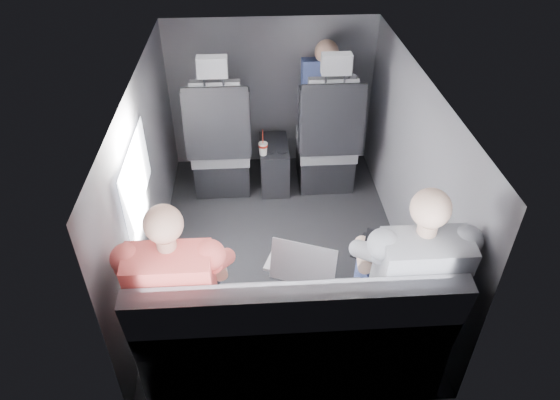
{
  "coord_description": "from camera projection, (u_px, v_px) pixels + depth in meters",
  "views": [
    {
      "loc": [
        -0.18,
        -2.81,
        2.55
      ],
      "look_at": [
        -0.01,
        -0.05,
        0.5
      ],
      "focal_mm": 32.0,
      "sensor_mm": 36.0,
      "label": 1
    }
  ],
  "objects": [
    {
      "name": "rear_bench",
      "position": [
        293.0,
        337.0,
        2.75
      ],
      "size": [
        1.6,
        0.57,
        0.92
      ],
      "color": "slate",
      "rests_on": "floor"
    },
    {
      "name": "laptop_black",
      "position": [
        387.0,
        253.0,
        2.82
      ],
      "size": [
        0.4,
        0.44,
        0.24
      ],
      "color": "black",
      "rests_on": "passenger_rear_right"
    },
    {
      "name": "seatbelt",
      "position": [
        333.0,
        112.0,
        3.87
      ],
      "size": [
        0.35,
        0.11,
        0.59
      ],
      "primitive_type": "cube",
      "rotation": [
        -0.14,
        0.49,
        0.0
      ],
      "color": "black",
      "rests_on": "front_seat_right"
    },
    {
      "name": "passenger_front_right",
      "position": [
        324.0,
        95.0,
        4.24
      ],
      "size": [
        0.39,
        0.39,
        0.79
      ],
      "color": "navy",
      "rests_on": "front_seat_right"
    },
    {
      "name": "soda_cup",
      "position": [
        263.0,
        148.0,
        4.09
      ],
      "size": [
        0.08,
        0.08,
        0.23
      ],
      "color": "white",
      "rests_on": "center_console"
    },
    {
      "name": "center_console",
      "position": [
        274.0,
        164.0,
        4.37
      ],
      "size": [
        0.24,
        0.48,
        0.41
      ],
      "color": "black",
      "rests_on": "floor"
    },
    {
      "name": "laptop_silver",
      "position": [
        301.0,
        262.0,
        2.76
      ],
      "size": [
        0.42,
        0.43,
        0.25
      ],
      "color": "#AAAAAE",
      "rests_on": "rear_bench"
    },
    {
      "name": "panel_back",
      "position": [
        298.0,
        328.0,
        2.34
      ],
      "size": [
        1.8,
        0.02,
        1.35
      ],
      "primitive_type": "cube",
      "color": "#56565B",
      "rests_on": "floor"
    },
    {
      "name": "floor",
      "position": [
        280.0,
        249.0,
        3.78
      ],
      "size": [
        2.6,
        2.6,
        0.0
      ],
      "primitive_type": "plane",
      "color": "black",
      "rests_on": "ground"
    },
    {
      "name": "front_seat_right",
      "position": [
        327.0,
        145.0,
        4.24
      ],
      "size": [
        0.52,
        0.58,
        1.26
      ],
      "color": "black",
      "rests_on": "floor"
    },
    {
      "name": "panel_front",
      "position": [
        271.0,
        94.0,
        4.42
      ],
      "size": [
        1.8,
        0.02,
        1.35
      ],
      "primitive_type": "cube",
      "color": "#56565B",
      "rests_on": "floor"
    },
    {
      "name": "passenger_rear_left",
      "position": [
        180.0,
        288.0,
        2.6
      ],
      "size": [
        0.51,
        0.63,
        1.24
      ],
      "color": "#37383D",
      "rests_on": "rear_bench"
    },
    {
      "name": "panel_right",
      "position": [
        411.0,
        170.0,
        3.43
      ],
      "size": [
        0.02,
        2.6,
        1.35
      ],
      "primitive_type": "cube",
      "color": "#56565B",
      "rests_on": "floor"
    },
    {
      "name": "ceiling",
      "position": [
        281.0,
        81.0,
        2.98
      ],
      "size": [
        2.6,
        2.6,
        0.0
      ],
      "primitive_type": "plane",
      "rotation": [
        3.14,
        0.0,
        0.0
      ],
      "color": "#B2B2AD",
      "rests_on": "panel_back"
    },
    {
      "name": "side_window",
      "position": [
        136.0,
        177.0,
        2.96
      ],
      "size": [
        0.02,
        0.75,
        0.42
      ],
      "primitive_type": "cube",
      "color": "white",
      "rests_on": "panel_left"
    },
    {
      "name": "front_seat_left",
      "position": [
        221.0,
        149.0,
        4.19
      ],
      "size": [
        0.52,
        0.58,
        1.26
      ],
      "color": "black",
      "rests_on": "floor"
    },
    {
      "name": "passenger_rear_right",
      "position": [
        407.0,
        276.0,
        2.65
      ],
      "size": [
        0.53,
        0.65,
        1.27
      ],
      "color": "navy",
      "rests_on": "rear_bench"
    },
    {
      "name": "laptop_white",
      "position": [
        180.0,
        266.0,
        2.74
      ],
      "size": [
        0.35,
        0.35,
        0.23
      ],
      "color": "silver",
      "rests_on": "passenger_rear_left"
    },
    {
      "name": "panel_left",
      "position": [
        147.0,
        180.0,
        3.34
      ],
      "size": [
        0.02,
        2.6,
        1.35
      ],
      "primitive_type": "cube",
      "color": "#56565B",
      "rests_on": "floor"
    }
  ]
}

